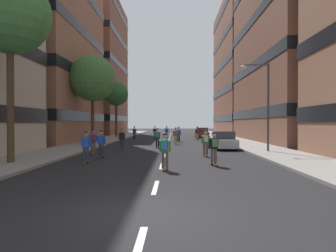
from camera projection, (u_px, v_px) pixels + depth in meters
ground_plane at (168, 142)px, 34.26m from camera, size 162.51×162.51×0.00m
sidewalk_left at (107, 140)px, 37.81m from camera, size 3.92×74.48×0.14m
sidewalk_right at (232, 140)px, 37.49m from camera, size 3.92×74.48×0.14m
lane_markings at (168, 141)px, 35.18m from camera, size 0.16×62.20×0.01m
building_left_mid at (26, 17)px, 35.40m from camera, size 14.53×17.93×29.88m
building_left_far at (84, 68)px, 58.27m from camera, size 14.53×19.09×26.13m
building_right_mid at (313, 47)px, 34.76m from camera, size 14.53×21.73×22.26m
building_right_far at (258, 69)px, 57.60m from camera, size 14.53×22.37×25.65m
parked_car_near at (223, 141)px, 25.10m from camera, size 1.82×4.40×1.52m
parked_car_mid at (202, 133)px, 44.30m from camera, size 1.82×4.40×1.52m
street_tree_near at (116, 94)px, 44.07m from camera, size 3.63×3.63×8.28m
street_tree_mid at (10, 14)px, 15.49m from camera, size 4.23×4.23×10.01m
street_tree_far at (93, 78)px, 31.28m from camera, size 4.92×4.92×9.33m
streetlamp_right at (263, 97)px, 21.74m from camera, size 2.13×0.30×6.50m
skater_0 at (206, 141)px, 19.31m from camera, size 0.53×0.90×1.78m
skater_1 at (155, 131)px, 41.62m from camera, size 0.53×0.90×1.78m
skater_2 at (101, 142)px, 18.76m from camera, size 0.55×0.92×1.78m
skater_3 at (179, 134)px, 33.94m from camera, size 0.53×0.90×1.78m
skater_4 at (122, 138)px, 24.04m from camera, size 0.56×0.92×1.78m
skater_5 at (86, 145)px, 16.23m from camera, size 0.54×0.91×1.78m
skater_6 at (134, 132)px, 39.29m from camera, size 0.55×0.92×1.78m
skater_7 at (93, 140)px, 20.73m from camera, size 0.56×0.92×1.78m
skater_8 at (176, 135)px, 30.35m from camera, size 0.53×0.90×1.78m
skater_9 at (157, 137)px, 26.12m from camera, size 0.56×0.92×1.78m
skater_10 at (214, 146)px, 15.27m from camera, size 0.56×0.92×1.78m
skater_11 at (197, 132)px, 38.76m from camera, size 0.57×0.92×1.78m
skater_12 at (167, 131)px, 42.19m from camera, size 0.56×0.92×1.78m
skater_13 at (165, 149)px, 13.75m from camera, size 0.54×0.91×1.78m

